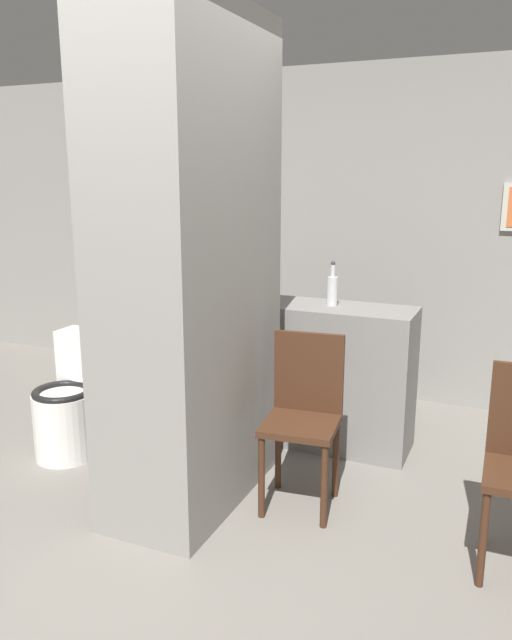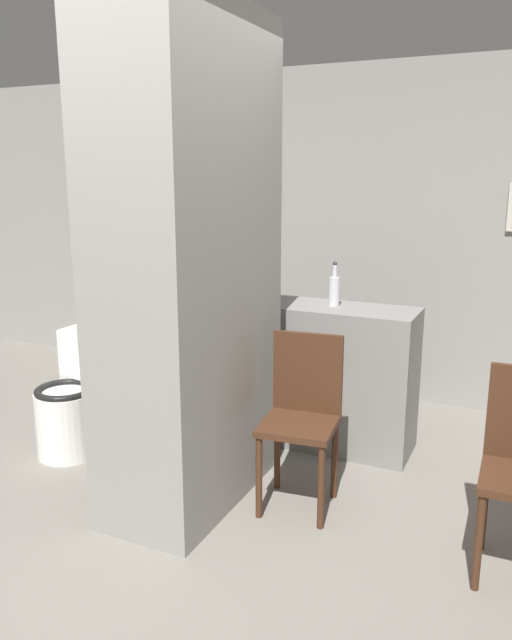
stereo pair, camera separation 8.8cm
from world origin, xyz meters
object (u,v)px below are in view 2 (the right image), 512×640
bottle_tall (334,290)px  chair_near_pillar (302,412)px  bicycle (207,372)px  toilet (72,403)px

bottle_tall → chair_near_pillar: bearing=-83.0°
bicycle → bottle_tall: size_ratio=6.22×
toilet → bicycle: toilet is taller
bottle_tall → toilet: bearing=-150.5°
toilet → bottle_tall: 1.85m
toilet → chair_near_pillar: 1.60m
bicycle → bottle_tall: 1.16m
chair_near_pillar → bottle_tall: bottle_tall is taller
toilet → bicycle: bearing=55.9°
toilet → chair_near_pillar: chair_near_pillar is taller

